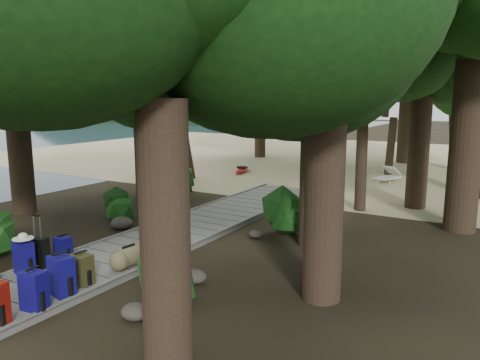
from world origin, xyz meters
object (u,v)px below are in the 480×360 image
Objects in this scene: suitcase_on_boardwalk at (39,252)px; sun_lounger at (387,175)px; lone_suitcase_on_sand at (311,177)px; kayak at (242,169)px; backpack_right_b at (34,289)px; duffel_right_khaki at (129,257)px; backpack_right_d at (81,268)px; backpack_left_c at (24,256)px; duffel_right_black at (151,248)px; backpack_left_d at (63,247)px; backpack_right_c at (61,274)px.

sun_lounger is at bearing 66.58° from suitcase_on_boardwalk.
lone_suitcase_on_sand is 0.18× the size of kayak.
duffel_right_khaki is (-0.08, 2.11, -0.15)m from backpack_right_b.
backpack_right_d is at bearing -85.68° from kayak.
backpack_left_c reaches higher than duffel_right_black.
backpack_left_d reaches higher than sun_lounger.
kayak is (-4.15, 10.65, -0.12)m from duffel_right_black.
duffel_right_black is (1.41, 1.88, -0.15)m from backpack_left_c.
backpack_right_b is 1.18× the size of suitcase_on_boardwalk.
kayak is (-4.02, 12.30, -0.22)m from backpack_right_d.
backpack_right_c is at bearing -32.55° from suitcase_on_boardwalk.
duffel_right_khaki is at bearing -76.74° from sun_lounger.
suitcase_on_boardwalk is 0.33× the size of sun_lounger.
duffel_right_black is 0.18× the size of kayak.
backpack_right_d is 1.01× the size of duffel_right_khaki.
backpack_right_b is (1.46, -0.84, -0.00)m from backpack_left_c.
lone_suitcase_on_sand is at bearing 105.15° from backpack_right_c.
suitcase_on_boardwalk is 0.90× the size of lone_suitcase_on_sand.
duffel_right_khaki is at bearing 84.86° from backpack_right_b.
backpack_left_c is at bearing -87.93° from suitcase_on_boardwalk.
backpack_left_d is (-0.05, 0.90, -0.09)m from backpack_left_c.
sun_lounger is at bearing 70.42° from duffel_right_black.
backpack_left_c is 1.69m from backpack_right_b.
suitcase_on_boardwalk is at bearing 179.49° from backpack_right_d.
suitcase_on_boardwalk is at bearing -143.28° from duffel_right_khaki.
suitcase_on_boardwalk reaches higher than duffel_right_khaki.
backpack_right_b reaches higher than duffel_right_black.
kayak is (-2.68, 11.62, -0.18)m from backpack_left_d.
backpack_left_c reaches higher than backpack_left_d.
backpack_left_c is at bearing -81.57° from sun_lounger.
kayak is (-4.20, 13.37, -0.26)m from backpack_right_b.
backpack_right_b is 0.19× the size of kayak.
backpack_right_b is 0.39× the size of sun_lounger.
lone_suitcase_on_sand is at bearing 85.00° from backpack_right_b.
lone_suitcase_on_sand is 0.37× the size of sun_lounger.
backpack_right_c is 13.91m from sun_lounger.
backpack_right_d is (1.28, 0.22, -0.05)m from backpack_left_c.
duffel_right_black is at bearing -77.08° from sun_lounger.
backpack_right_b is at bearing -74.67° from backpack_right_d.
backpack_right_c is at bearing -78.24° from lone_suitcase_on_sand.
suitcase_on_boardwalk is at bearing 111.18° from backpack_left_c.
lone_suitcase_on_sand is (0.99, 11.38, -0.12)m from backpack_left_c.
backpack_left_c is 1.16× the size of backpack_right_d.
backpack_left_d is 0.86× the size of duffel_right_khaki.
backpack_right_c reaches higher than backpack_left_d.
kayak is at bearing 113.85° from backpack_right_d.
backpack_right_b reaches higher than kayak.
suitcase_on_boardwalk is (-1.44, 0.63, -0.08)m from backpack_right_c.
lone_suitcase_on_sand is at bearing -115.35° from sun_lounger.
backpack_left_c is 1.18× the size of suitcase_on_boardwalk.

